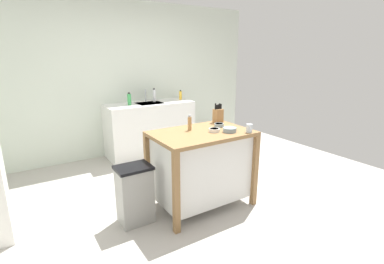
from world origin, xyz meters
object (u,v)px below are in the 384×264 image
Objects in this scene: kitchen_island at (201,165)px; bottle_spray_cleaner at (129,99)px; pepper_grinder at (190,123)px; sink_faucet at (146,96)px; bowl_ceramic_small at (214,130)px; trash_bin at (135,194)px; bottle_hand_soap at (180,95)px; bowl_ceramic_wide at (230,130)px; drinking_cup at (249,128)px; knife_block at (218,115)px; bottle_dish_soap at (154,95)px; bowl_stoneware_deep at (219,125)px.

bottle_spray_cleaner is at bearing 93.30° from kitchen_island.
sink_faucet reaches higher than pepper_grinder.
bowl_ceramic_small reaches higher than trash_bin.
sink_faucet is 0.65m from bottle_hand_soap.
bottle_spray_cleaner is (-0.11, 1.95, 0.51)m from kitchen_island.
bowl_ceramic_wide is 1.59× the size of drinking_cup.
knife_block is at bearing -104.82° from bottle_hand_soap.
kitchen_island is 0.82m from trash_bin.
pepper_grinder is at bearing 138.37° from bowl_ceramic_wide.
knife_block is (0.43, 0.27, 0.49)m from kitchen_island.
knife_block is 1.41m from trash_bin.
bottle_dish_soap is at bearing 86.93° from bowl_ceramic_wide.
bowl_ceramic_small is (-0.19, -0.16, -0.00)m from bowl_stoneware_deep.
pepper_grinder is 0.29× the size of trash_bin.
bottle_dish_soap is (1.17, 1.96, 0.71)m from trash_bin.
pepper_grinder is (-0.51, -0.14, -0.01)m from knife_block.
kitchen_island is 9.85× the size of bowl_stoneware_deep.
bowl_ceramic_small is 0.58× the size of bottle_spray_cleaner.
kitchen_island is at bearing 145.98° from bowl_ceramic_wide.
drinking_cup reaches higher than kitchen_island.
bottle_hand_soap is (0.97, 1.87, 0.02)m from pepper_grinder.
knife_block is at bearing 31.55° from kitchen_island.
bowl_ceramic_small is 1.10m from trash_bin.
bowl_ceramic_wide reaches higher than bowl_stoneware_deep.
pepper_grinder is (-0.20, 0.20, 0.06)m from bowl_ceramic_small.
bowl_stoneware_deep is 0.18× the size of trash_bin.
bowl_ceramic_wide is 0.46m from pepper_grinder.
bottle_hand_soap is at bearing 78.63° from drinking_cup.
bottle_spray_cleaner is at bearing -156.07° from sink_faucet.
bowl_stoneware_deep is 0.39m from pepper_grinder.
bottle_hand_soap reaches higher than bowl_ceramic_small.
drinking_cup reaches higher than bowl_ceramic_small.
bowl_stoneware_deep is 0.93× the size of bowl_ceramic_small.
bowl_ceramic_wide is 0.64× the size of bottle_dish_soap.
bowl_stoneware_deep is 1.18× the size of drinking_cup.
bottle_hand_soap is (0.46, 2.30, 0.06)m from drinking_cup.
drinking_cup is (0.17, -0.13, 0.02)m from bowl_ceramic_wide.
bottle_spray_cleaner is at bearing 91.04° from pepper_grinder.
knife_block is at bearing -84.26° from sink_faucet.
bottle_hand_soap reaches higher than pepper_grinder.
knife_block is 1.64× the size of bowl_ceramic_wide.
bottle_dish_soap is at bearing 9.59° from bottle_spray_cleaner.
bottle_spray_cleaner is (-0.55, 1.68, 0.03)m from knife_block.
knife_block is at bearing 68.44° from bowl_ceramic_wide.
bottle_spray_cleaner is at bearing 70.07° from trash_bin.
bottle_hand_soap is at bearing 75.18° from knife_block.
bowl_ceramic_wide is at bearing -100.42° from bowl_stoneware_deep.
bowl_stoneware_deep is 1.96m from bottle_dish_soap.
kitchen_island is 5.32× the size of bottle_spray_cleaner.
kitchen_island is at bearing 144.44° from drinking_cup.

